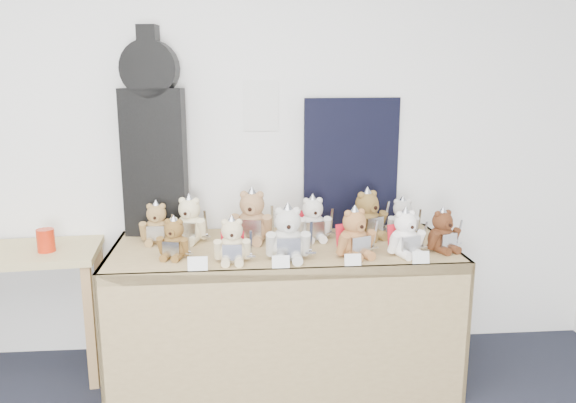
{
  "coord_description": "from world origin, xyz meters",
  "views": [
    {
      "loc": [
        0.74,
        -0.9,
        1.7
      ],
      "look_at": [
        0.98,
        1.99,
        1.06
      ],
      "focal_mm": 35.0,
      "sensor_mm": 36.0,
      "label": 1
    }
  ],
  "objects": [
    {
      "name": "room_shell",
      "position": [
        0.86,
        2.49,
        1.54
      ],
      "size": [
        6.0,
        6.0,
        6.0
      ],
      "color": "silver",
      "rests_on": "floor"
    },
    {
      "name": "display_table",
      "position": [
        0.96,
        2.01,
        0.62
      ],
      "size": [
        1.9,
        0.81,
        0.79
      ],
      "rotation": [
        0.0,
        0.0,
        0.01
      ],
      "color": "olive",
      "rests_on": "floor"
    },
    {
      "name": "side_table",
      "position": [
        -0.54,
        2.21,
        0.63
      ],
      "size": [
        0.96,
        0.59,
        0.76
      ],
      "rotation": [
        0.0,
        0.0,
        0.1
      ],
      "color": "tan",
      "rests_on": "floor"
    },
    {
      "name": "guitar_case",
      "position": [
        0.24,
        2.37,
        1.37
      ],
      "size": [
        0.38,
        0.16,
        1.2
      ],
      "rotation": [
        0.0,
        0.0,
        -0.15
      ],
      "color": "black",
      "rests_on": "display_table"
    },
    {
      "name": "navy_board",
      "position": [
        1.41,
        2.45,
        1.19
      ],
      "size": [
        0.6,
        0.1,
        0.8
      ],
      "primitive_type": "cube",
      "rotation": [
        0.0,
        0.0,
        0.13
      ],
      "color": "black",
      "rests_on": "display_table"
    },
    {
      "name": "red_cup",
      "position": [
        -0.35,
        2.18,
        0.82
      ],
      "size": [
        0.1,
        0.1,
        0.13
      ],
      "primitive_type": "cylinder",
      "color": "red",
      "rests_on": "side_table"
    },
    {
      "name": "teddy_front_far_left",
      "position": [
        0.39,
        1.92,
        0.88
      ],
      "size": [
        0.19,
        0.18,
        0.24
      ],
      "rotation": [
        0.0,
        0.0,
        -0.25
      ],
      "color": "brown",
      "rests_on": "display_table"
    },
    {
      "name": "teddy_front_left",
      "position": [
        0.69,
        1.83,
        0.89
      ],
      "size": [
        0.21,
        0.17,
        0.26
      ],
      "rotation": [
        0.0,
        0.0,
        -0.0
      ],
      "color": "beige",
      "rests_on": "display_table"
    },
    {
      "name": "teddy_front_centre",
      "position": [
        0.97,
        1.84,
        0.91
      ],
      "size": [
        0.26,
        0.21,
        0.32
      ],
      "rotation": [
        0.0,
        0.0,
        -0.02
      ],
      "color": "beige",
      "rests_on": "display_table"
    },
    {
      "name": "teddy_front_right",
      "position": [
        1.32,
        1.87,
        0.9
      ],
      "size": [
        0.24,
        0.23,
        0.29
      ],
      "rotation": [
        0.0,
        0.0,
        0.37
      ],
      "color": "#A46B3E",
      "rests_on": "display_table"
    },
    {
      "name": "teddy_front_far_right",
      "position": [
        1.59,
        1.87,
        0.9
      ],
      "size": [
        0.23,
        0.21,
        0.27
      ],
      "rotation": [
        0.0,
        0.0,
        0.28
      ],
      "color": "white",
      "rests_on": "display_table"
    },
    {
      "name": "teddy_front_end",
      "position": [
        1.81,
        1.92,
        0.89
      ],
      "size": [
        0.21,
        0.2,
        0.26
      ],
      "rotation": [
        0.0,
        0.0,
        0.36
      ],
      "color": "#522E1C",
      "rests_on": "display_table"
    },
    {
      "name": "teddy_back_left",
      "position": [
        0.44,
        2.22,
        0.9
      ],
      "size": [
        0.24,
        0.22,
        0.29
      ],
      "rotation": [
        0.0,
        0.0,
        -0.25
      ],
      "color": "beige",
      "rests_on": "display_table"
    },
    {
      "name": "teddy_back_centre_left",
      "position": [
        0.79,
        2.2,
        0.92
      ],
      "size": [
        0.27,
        0.24,
        0.33
      ],
      "rotation": [
        0.0,
        0.0,
        -0.17
      ],
      "color": "#A37851",
      "rests_on": "display_table"
    },
    {
      "name": "teddy_back_centre_right",
      "position": [
        1.14,
        2.2,
        0.9
      ],
      "size": [
        0.23,
        0.2,
        0.28
      ],
      "rotation": [
        0.0,
        0.0,
        0.11
      ],
      "color": "silver",
      "rests_on": "display_table"
    },
    {
      "name": "teddy_back_right",
      "position": [
        1.47,
        2.21,
        0.91
      ],
      "size": [
        0.26,
        0.25,
        0.32
      ],
      "rotation": [
        0.0,
        0.0,
        0.47
      ],
      "color": "brown",
      "rests_on": "display_table"
    },
    {
      "name": "teddy_back_end",
      "position": [
        1.68,
        2.22,
        0.89
      ],
      "size": [
        0.21,
        0.17,
        0.26
      ],
      "rotation": [
        0.0,
        0.0,
        -0.06
      ],
      "color": "silver",
      "rests_on": "display_table"
    },
    {
      "name": "teddy_back_far_left",
      "position": [
        0.26,
        2.21,
        0.89
      ],
      "size": [
        0.21,
        0.17,
        0.26
      ],
      "rotation": [
        0.0,
        0.0,
        -0.01
      ],
      "color": "#987647",
      "rests_on": "display_table"
    },
    {
      "name": "entry_card_a",
      "position": [
        0.52,
        1.7,
        0.82
      ],
      "size": [
        0.1,
        0.02,
        0.07
      ],
      "primitive_type": "cube",
      "rotation": [
        -0.24,
        0.0,
        0.01
      ],
      "color": "silver",
      "rests_on": "display_table"
    },
    {
      "name": "entry_card_b",
      "position": [
        0.92,
        1.71,
        0.82
      ],
      "size": [
        0.09,
        0.02,
        0.06
      ],
      "primitive_type": "cube",
      "rotation": [
        -0.24,
        0.0,
        0.01
      ],
      "color": "silver",
      "rests_on": "display_table"
    },
    {
      "name": "entry_card_c",
      "position": [
        1.28,
        1.71,
        0.82
      ],
      "size": [
        0.08,
        0.02,
        0.06
      ],
      "primitive_type": "cube",
      "rotation": [
        -0.24,
        0.0,
        0.01
      ],
      "color": "silver",
      "rests_on": "display_table"
    },
    {
      "name": "entry_card_d",
      "position": [
        1.63,
        1.72,
        0.82
      ],
      "size": [
        0.09,
        0.02,
        0.06
      ],
      "primitive_type": "cube",
      "rotation": [
        -0.24,
        0.0,
        0.01
      ],
      "color": "silver",
      "rests_on": "display_table"
    }
  ]
}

